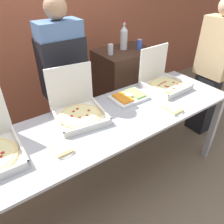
{
  "coord_description": "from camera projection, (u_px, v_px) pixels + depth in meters",
  "views": [
    {
      "loc": [
        -0.91,
        -1.3,
        1.99
      ],
      "look_at": [
        0.0,
        0.0,
        0.94
      ],
      "focal_mm": 35.0,
      "sensor_mm": 36.0,
      "label": 1
    }
  ],
  "objects": [
    {
      "name": "ground_plane",
      "position": [
        112.0,
        182.0,
        2.42
      ],
      "size": [
        16.0,
        16.0,
        0.0
      ],
      "primitive_type": "plane",
      "color": "#847056"
    },
    {
      "name": "person_guest_plaid",
      "position": [
        212.0,
        69.0,
        2.74
      ],
      "size": [
        0.22,
        0.4,
        1.75
      ],
      "rotation": [
        0.0,
        0.0,
        1.57
      ],
      "color": "black",
      "rests_on": "ground_plane"
    },
    {
      "name": "soda_bottle",
      "position": [
        124.0,
        37.0,
        2.72
      ],
      "size": [
        0.09,
        0.09,
        0.34
      ],
      "color": "#B7BCC1",
      "rests_on": "sideboard_podium"
    },
    {
      "name": "sideboard_podium",
      "position": [
        124.0,
        89.0,
        3.07
      ],
      "size": [
        0.72,
        0.55,
        1.12
      ],
      "color": "#382319",
      "rests_on": "ground_plane"
    },
    {
      "name": "pizza_box_far_left",
      "position": [
        78.0,
        108.0,
        1.91
      ],
      "size": [
        0.47,
        0.48,
        0.41
      ],
      "rotation": [
        0.0,
        0.0,
        -0.14
      ],
      "color": "silver",
      "rests_on": "buffet_table"
    },
    {
      "name": "paper_plate_front_center",
      "position": [
        172.0,
        109.0,
        2.01
      ],
      "size": [
        0.21,
        0.21,
        0.03
      ],
      "color": "white",
      "rests_on": "buffet_table"
    },
    {
      "name": "paper_plate_front_right",
      "position": [
        61.0,
        148.0,
        1.58
      ],
      "size": [
        0.21,
        0.21,
        0.03
      ],
      "color": "white",
      "rests_on": "buffet_table"
    },
    {
      "name": "brick_wall_behind",
      "position": [
        36.0,
        22.0,
        2.81
      ],
      "size": [
        10.0,
        0.06,
        2.8
      ],
      "color": "#9E5138",
      "rests_on": "ground_plane"
    },
    {
      "name": "veggie_tray",
      "position": [
        129.0,
        97.0,
        2.18
      ],
      "size": [
        0.36,
        0.26,
        0.05
      ],
      "color": "white",
      "rests_on": "buffet_table"
    },
    {
      "name": "buffet_table",
      "position": [
        112.0,
        126.0,
        1.99
      ],
      "size": [
        2.49,
        0.77,
        0.89
      ],
      "color": "#A8AAB2",
      "rests_on": "ground_plane"
    },
    {
      "name": "pizza_box_far_right",
      "position": [
        163.0,
        80.0,
        2.39
      ],
      "size": [
        0.43,
        0.44,
        0.41
      ],
      "rotation": [
        0.0,
        0.0,
        0.05
      ],
      "color": "silver",
      "rests_on": "buffet_table"
    },
    {
      "name": "soda_can_silver",
      "position": [
        110.0,
        49.0,
        2.59
      ],
      "size": [
        0.07,
        0.07,
        0.12
      ],
      "color": "silver",
      "rests_on": "sideboard_podium"
    },
    {
      "name": "person_server_vest",
      "position": [
        65.0,
        82.0,
        2.2
      ],
      "size": [
        0.42,
        0.24,
        1.81
      ],
      "rotation": [
        0.0,
        0.0,
        3.14
      ],
      "color": "black",
      "rests_on": "ground_plane"
    },
    {
      "name": "soda_can_colored",
      "position": [
        139.0,
        44.0,
        2.76
      ],
      "size": [
        0.07,
        0.07,
        0.12
      ],
      "color": "#334CB2",
      "rests_on": "sideboard_podium"
    }
  ]
}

